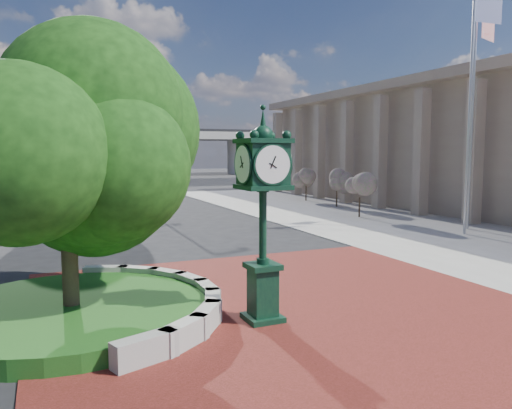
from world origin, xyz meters
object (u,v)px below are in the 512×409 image
object	(u,v)px
flagpole_b	(470,111)
flagpole_a	(472,119)
parked_car	(99,184)
post_clock	(263,207)
street_lamp_far	(101,135)
street_lamp_near	(130,140)

from	to	relation	value
flagpole_b	flagpole_a	bearing A→B (deg)	39.89
parked_car	flagpole_a	bearing A→B (deg)	-65.07
post_clock	flagpole_a	world-z (taller)	flagpole_a
flagpole_a	street_lamp_far	distance (m)	37.17
post_clock	parked_car	world-z (taller)	post_clock
parked_car	street_lamp_far	distance (m)	5.13
street_lamp_near	street_lamp_far	size ratio (longest dim) A/B	0.87
post_clock	flagpole_a	distance (m)	17.34
parked_car	street_lamp_far	xyz separation A→B (m)	(0.52, 1.67, 4.82)
parked_car	street_lamp_near	distance (m)	10.91
parked_car	flagpole_b	xyz separation A→B (m)	(12.94, -33.98, 4.96)
post_clock	street_lamp_near	world-z (taller)	street_lamp_near
post_clock	street_lamp_near	distance (m)	31.41
parked_car	flagpole_a	size ratio (longest dim) A/B	0.42
flagpole_b	parked_car	bearing A→B (deg)	110.85
parked_car	flagpole_b	world-z (taller)	flagpole_b
flagpole_b	street_lamp_far	xyz separation A→B (m)	(-12.43, 35.65, -0.14)
street_lamp_far	street_lamp_near	bearing A→B (deg)	-85.34
flagpole_b	street_lamp_far	world-z (taller)	flagpole_b
post_clock	flagpole_b	bearing A→B (deg)	28.29
street_lamp_near	parked_car	bearing A→B (deg)	98.34
parked_car	street_lamp_near	world-z (taller)	street_lamp_near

